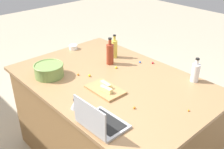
# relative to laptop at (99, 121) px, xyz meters

# --- Properties ---
(island_counter) EXTENTS (1.75, 1.19, 0.90)m
(island_counter) POSITION_rel_laptop_xyz_m (0.42, -0.49, -0.50)
(island_counter) COLOR olive
(island_counter) RESTS_ON ground
(laptop) EXTENTS (0.31, 0.24, 0.22)m
(laptop) POSITION_rel_laptop_xyz_m (0.00, 0.00, 0.00)
(laptop) COLOR #B7B7BC
(laptop) RESTS_ON island_counter
(mixing_bowl_large) EXTENTS (0.26, 0.26, 0.12)m
(mixing_bowl_large) POSITION_rel_laptop_xyz_m (0.84, -0.13, 0.01)
(mixing_bowl_large) COLOR #72934C
(mixing_bowl_large) RESTS_ON island_counter
(bottle_soy) EXTENTS (0.07, 0.07, 0.26)m
(bottle_soy) POSITION_rel_laptop_xyz_m (0.66, -0.69, 0.06)
(bottle_soy) COLOR maroon
(bottle_soy) RESTS_ON island_counter
(bottle_vinegar) EXTENTS (0.07, 0.07, 0.21)m
(bottle_vinegar) POSITION_rel_laptop_xyz_m (-0.08, -1.00, 0.04)
(bottle_vinegar) COLOR white
(bottle_vinegar) RESTS_ON island_counter
(bottle_oil) EXTENTS (0.06, 0.06, 0.24)m
(bottle_oil) POSITION_rel_laptop_xyz_m (0.75, -0.83, 0.05)
(bottle_oil) COLOR #DBC64C
(bottle_oil) RESTS_ON island_counter
(cutting_board) EXTENTS (0.31, 0.19, 0.02)m
(cutting_board) POSITION_rel_laptop_xyz_m (0.32, -0.33, -0.04)
(cutting_board) COLOR #AD7F4C
(cutting_board) RESTS_ON island_counter
(butter_stick_left) EXTENTS (0.11, 0.04, 0.04)m
(butter_stick_left) POSITION_rel_laptop_xyz_m (0.34, -0.35, -0.01)
(butter_stick_left) COLOR #F4E58C
(butter_stick_left) RESTS_ON cutting_board
(butter_stick_right) EXTENTS (0.11, 0.05, 0.04)m
(butter_stick_right) POSITION_rel_laptop_xyz_m (0.28, -0.31, -0.01)
(butter_stick_right) COLOR #F4E58C
(butter_stick_right) RESTS_ON cutting_board
(ramekin_small) EXTENTS (0.09, 0.09, 0.05)m
(ramekin_small) POSITION_rel_laptop_xyz_m (1.21, -0.64, -0.02)
(ramekin_small) COLOR white
(ramekin_small) RESTS_ON island_counter
(ramekin_medium) EXTENTS (0.08, 0.08, 0.04)m
(ramekin_medium) POSITION_rel_laptop_xyz_m (1.00, -0.28, -0.03)
(ramekin_medium) COLOR white
(ramekin_medium) RESTS_ON island_counter
(kitchen_timer) EXTENTS (0.07, 0.07, 0.08)m
(kitchen_timer) POSITION_rel_laptop_xyz_m (0.28, -0.01, -0.01)
(kitchen_timer) COLOR #B2B2B7
(kitchen_timer) RESTS_ON island_counter
(candy_0) EXTENTS (0.02, 0.02, 0.02)m
(candy_0) POSITION_rel_laptop_xyz_m (0.48, -0.92, -0.04)
(candy_0) COLOR blue
(candy_0) RESTS_ON island_counter
(candy_1) EXTENTS (0.02, 0.02, 0.02)m
(candy_1) POSITION_rel_laptop_xyz_m (0.38, -1.00, -0.04)
(candy_1) COLOR red
(candy_1) RESTS_ON island_counter
(candy_2) EXTENTS (0.02, 0.02, 0.02)m
(candy_2) POSITION_rel_laptop_xyz_m (0.59, -0.38, -0.04)
(candy_2) COLOR yellow
(candy_2) RESTS_ON island_counter
(candy_3) EXTENTS (0.02, 0.02, 0.02)m
(candy_3) POSITION_rel_laptop_xyz_m (0.55, -0.67, -0.04)
(candy_3) COLOR yellow
(candy_3) RESTS_ON island_counter
(candy_4) EXTENTS (0.02, 0.02, 0.02)m
(candy_4) POSITION_rel_laptop_xyz_m (0.68, -0.32, -0.04)
(candy_4) COLOR orange
(candy_4) RESTS_ON island_counter
(candy_5) EXTENTS (0.01, 0.01, 0.01)m
(candy_5) POSITION_rel_laptop_xyz_m (-0.30, -0.58, -0.04)
(candy_5) COLOR orange
(candy_5) RESTS_ON island_counter
(candy_6) EXTENTS (0.02, 0.02, 0.02)m
(candy_6) POSITION_rel_laptop_xyz_m (-0.08, -0.11, -0.04)
(candy_6) COLOR blue
(candy_6) RESTS_ON island_counter
(candy_8) EXTENTS (0.02, 0.02, 0.02)m
(candy_8) POSITION_rel_laptop_xyz_m (-0.01, -0.32, -0.04)
(candy_8) COLOR orange
(candy_8) RESTS_ON island_counter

